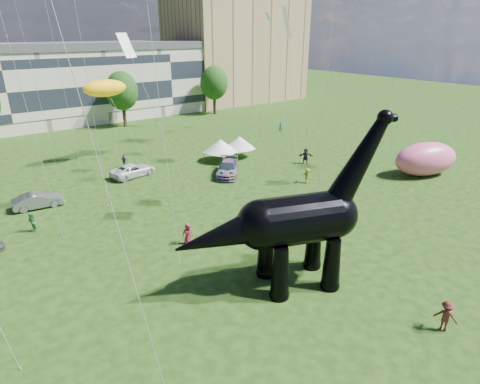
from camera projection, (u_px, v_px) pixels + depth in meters
ground at (347, 304)px, 23.57m from camera, size 220.00×220.00×0.00m
terrace_row at (1, 92)px, 62.73m from camera, size 78.00×11.00×12.00m
apartment_block at (236, 49)px, 89.88m from camera, size 28.00×18.00×22.00m
tree_mid_right at (121, 88)px, 64.89m from camera, size 5.20×5.20×9.44m
tree_far_right at (214, 80)px, 74.95m from camera, size 5.20×5.20×9.44m
dinosaur_sculpture at (291, 223)px, 24.04m from camera, size 13.41×6.62×11.15m
car_grey at (38, 201)px, 36.14m from camera, size 4.37×1.94×1.40m
car_white at (133, 170)px, 43.98m from camera, size 5.35×3.19×1.39m
car_dark at (228, 168)px, 44.30m from camera, size 5.20×5.62×1.58m
gazebo_near at (221, 146)px, 48.70m from camera, size 4.99×4.99×2.73m
gazebo_far at (239, 142)px, 50.30m from camera, size 3.93×3.93×2.67m
inflatable_pink at (426, 159)px, 43.91m from camera, size 8.26×6.02×3.72m
visitors at (207, 202)px, 35.49m from camera, size 55.98×39.57×1.89m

